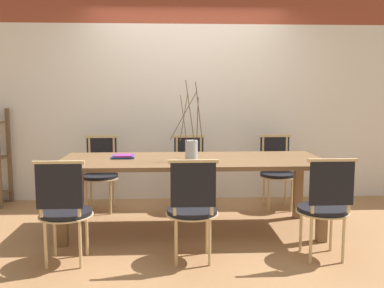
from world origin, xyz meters
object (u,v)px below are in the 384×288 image
(chair_far_center, at_px, (277,169))
(book_stack, at_px, (123,156))
(vase_centerpiece, at_px, (191,148))
(chair_near_center, at_px, (325,205))
(dining_table, at_px, (192,167))

(chair_far_center, distance_m, book_stack, 1.95)
(chair_far_center, distance_m, vase_centerpiece, 1.45)
(chair_near_center, height_order, chair_far_center, same)
(dining_table, height_order, book_stack, book_stack)
(vase_centerpiece, bearing_deg, chair_far_center, 38.94)
(vase_centerpiece, bearing_deg, book_stack, 168.64)
(dining_table, height_order, chair_near_center, chair_near_center)
(chair_near_center, xyz_separation_m, vase_centerpiece, (-1.09, 0.75, 0.39))
(dining_table, relative_size, chair_near_center, 2.97)
(chair_far_center, relative_size, vase_centerpiece, 1.13)
(chair_near_center, distance_m, vase_centerpiece, 1.38)
(book_stack, bearing_deg, dining_table, -6.12)
(chair_far_center, xyz_separation_m, vase_centerpiece, (-1.09, -0.88, 0.39))
(dining_table, bearing_deg, chair_near_center, -37.06)
(vase_centerpiece, relative_size, book_stack, 3.26)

